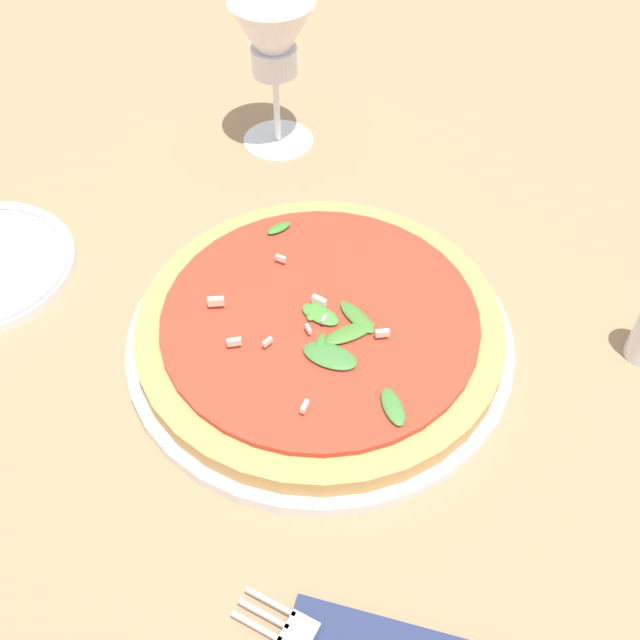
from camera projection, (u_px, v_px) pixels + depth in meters
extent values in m
plane|color=#9E7A56|center=(357.00, 373.00, 0.63)|extent=(6.00, 6.00, 0.00)
cylinder|color=white|center=(320.00, 338.00, 0.65)|extent=(0.33, 0.33, 0.01)
cylinder|color=tan|center=(320.00, 327.00, 0.64)|extent=(0.31, 0.31, 0.02)
cylinder|color=#B73823|center=(320.00, 318.00, 0.63)|extent=(0.27, 0.27, 0.01)
ellipsoid|color=#437F37|center=(393.00, 407.00, 0.56)|extent=(0.02, 0.04, 0.01)
ellipsoid|color=#437D30|center=(355.00, 317.00, 0.62)|extent=(0.04, 0.04, 0.01)
ellipsoid|color=#458C35|center=(320.00, 315.00, 0.62)|extent=(0.04, 0.03, 0.01)
ellipsoid|color=#3B842F|center=(279.00, 228.00, 0.70)|extent=(0.03, 0.02, 0.01)
ellipsoid|color=#478A33|center=(314.00, 310.00, 0.63)|extent=(0.02, 0.03, 0.01)
ellipsoid|color=#487C2F|center=(350.00, 333.00, 0.61)|extent=(0.05, 0.03, 0.01)
ellipsoid|color=#417B37|center=(330.00, 356.00, 0.59)|extent=(0.05, 0.04, 0.01)
ellipsoid|color=#3C8030|center=(320.00, 342.00, 0.60)|extent=(0.01, 0.03, 0.01)
cube|color=#EFE5C6|center=(382.00, 333.00, 0.60)|extent=(0.01, 0.00, 0.01)
cube|color=#EFE5C6|center=(319.00, 301.00, 0.63)|extent=(0.01, 0.01, 0.01)
cube|color=#EFE5C6|center=(308.00, 329.00, 0.61)|extent=(0.01, 0.01, 0.00)
cube|color=#EFE5C6|center=(267.00, 345.00, 0.60)|extent=(0.01, 0.01, 0.00)
cube|color=#EFE5C6|center=(281.00, 258.00, 0.66)|extent=(0.01, 0.01, 0.01)
cube|color=#EFE5C6|center=(324.00, 319.00, 0.62)|extent=(0.01, 0.01, 0.00)
cube|color=#EFE5C6|center=(305.00, 406.00, 0.56)|extent=(0.01, 0.01, 0.01)
cube|color=#EFE5C6|center=(216.00, 301.00, 0.63)|extent=(0.01, 0.01, 0.01)
cube|color=#EFE5C6|center=(234.00, 342.00, 0.60)|extent=(0.01, 0.01, 0.01)
cylinder|color=white|center=(278.00, 139.00, 0.85)|extent=(0.08, 0.08, 0.00)
cylinder|color=white|center=(277.00, 108.00, 0.82)|extent=(0.01, 0.01, 0.08)
cone|color=white|center=(273.00, 40.00, 0.76)|extent=(0.09, 0.09, 0.08)
cylinder|color=white|center=(274.00, 61.00, 0.78)|extent=(0.05, 0.05, 0.03)
cube|color=silver|center=(298.00, 634.00, 0.48)|extent=(0.03, 0.03, 0.00)
cube|color=silver|center=(271.00, 602.00, 0.50)|extent=(0.03, 0.02, 0.00)
cube|color=silver|center=(264.00, 614.00, 0.49)|extent=(0.03, 0.02, 0.00)
cube|color=silver|center=(257.00, 627.00, 0.48)|extent=(0.03, 0.02, 0.00)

